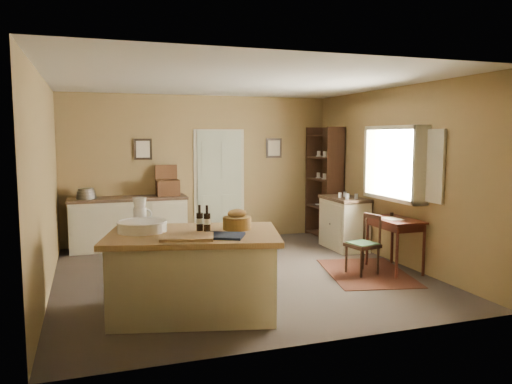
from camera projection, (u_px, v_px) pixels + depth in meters
ground at (240, 274)px, 7.08m from camera, size 5.00×5.00×0.00m
wall_back at (201, 169)px, 9.29m from camera, size 5.00×0.10×2.70m
wall_front at (318, 202)px, 4.58m from camera, size 5.00×0.10×2.70m
wall_left at (45, 185)px, 6.14m from camera, size 0.10×5.00×2.70m
wall_right at (394, 175)px, 7.73m from camera, size 0.10×5.00×2.70m
ceiling at (239, 81)px, 6.78m from camera, size 5.00×5.00×0.00m
door at (219, 184)px, 9.40m from camera, size 0.97×0.06×2.11m
framed_prints at (211, 149)px, 9.29m from camera, size 2.82×0.02×0.38m
window at (397, 163)px, 7.49m from camera, size 0.25×1.99×1.12m
work_island at (193, 271)px, 5.49m from camera, size 2.08×1.61×1.20m
sideboard at (129, 221)px, 8.68m from camera, size 2.00×0.57×1.18m
rug at (367, 273)px, 7.16m from camera, size 1.42×1.80×0.01m
writing_desk at (395, 225)px, 7.22m from camera, size 0.52×0.85×0.82m
desk_chair at (362, 245)px, 7.07m from camera, size 0.46×0.46×0.83m
right_cabinet at (344, 223)px, 8.66m from camera, size 0.54×0.97×0.99m
shelving_unit at (326, 183)px, 9.60m from camera, size 0.36×0.96×2.12m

